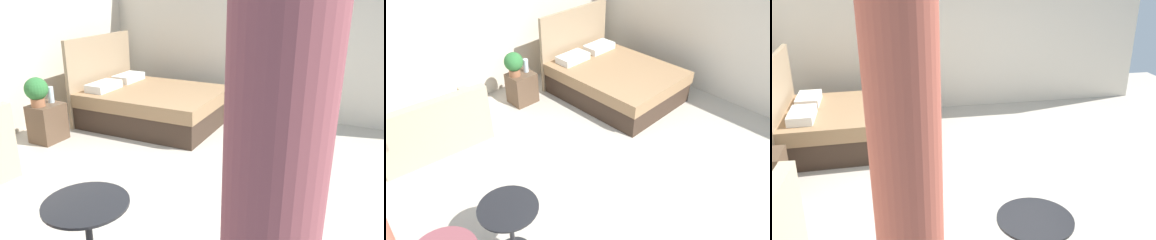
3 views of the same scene
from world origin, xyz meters
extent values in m
cube|color=#B2A899|center=(0.00, 0.00, -0.01)|extent=(8.90, 9.79, 0.02)
cube|color=beige|center=(2.95, 0.00, 1.39)|extent=(0.12, 6.79, 2.78)
cube|color=#38281E|center=(1.56, 1.70, 0.18)|extent=(1.62, 2.08, 0.36)
cube|color=#93704C|center=(1.56, 1.70, 0.46)|extent=(1.66, 2.12, 0.20)
cube|color=#997F60|center=(1.52, 2.74, 0.68)|extent=(1.62, 0.11, 1.37)
cube|color=white|center=(1.19, 2.42, 0.62)|extent=(0.57, 0.34, 0.12)
cube|color=white|center=(1.88, 2.44, 0.62)|extent=(0.57, 0.34, 0.12)
cube|color=brown|center=(0.23, 2.68, 0.27)|extent=(0.43, 0.38, 0.54)
cylinder|color=#935B3D|center=(0.13, 2.70, 0.60)|extent=(0.19, 0.19, 0.12)
sphere|color=#2D6B33|center=(0.13, 2.70, 0.79)|extent=(0.32, 0.32, 0.32)
cylinder|color=silver|center=(0.35, 2.68, 0.65)|extent=(0.09, 0.09, 0.23)
cylinder|color=black|center=(-1.67, 0.20, 0.67)|extent=(0.60, 0.60, 0.02)
camera|label=1|loc=(-3.36, -1.48, 2.07)|focal=35.38mm
camera|label=2|loc=(-2.86, -2.07, 3.38)|focal=34.52mm
camera|label=3|loc=(-4.19, 1.24, 2.56)|focal=38.25mm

